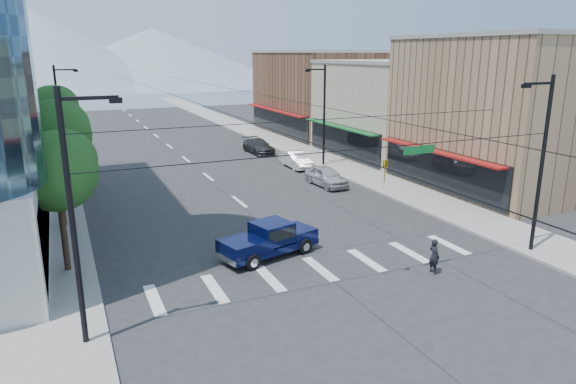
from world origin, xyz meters
The scene contains 21 objects.
ground centered at (0.00, 0.00, 0.00)m, with size 160.00×160.00×0.00m, color #28282B.
sidewalk_left centered at (-12.00, 40.00, 0.07)m, with size 4.00×120.00×0.15m, color gray.
sidewalk_right centered at (12.00, 40.00, 0.07)m, with size 4.00×120.00×0.15m, color gray.
shop_near centered at (20.00, 10.00, 5.50)m, with size 12.00×14.00×11.00m, color #8C6B4C.
shop_mid centered at (20.00, 24.00, 4.50)m, with size 12.00×14.00×9.00m, color tan.
shop_far centered at (20.00, 40.00, 5.00)m, with size 12.00×18.00×10.00m, color brown.
clock_tower centered at (-16.50, 62.00, 10.64)m, with size 4.80×4.80×20.40m.
mountain_left centered at (-15.00, 150.00, 11.00)m, with size 80.00×80.00×22.00m, color gray.
mountain_right centered at (20.00, 160.00, 9.00)m, with size 90.00×90.00×18.00m, color gray.
tree_near centered at (-11.07, 6.10, 4.99)m, with size 3.65×3.64×6.71m.
tree_midnear centered at (-11.07, 13.10, 5.59)m, with size 4.09×4.09×7.52m.
tree_midfar centered at (-11.07, 20.10, 4.99)m, with size 3.65×3.64×6.71m.
tree_far centered at (-11.07, 27.10, 5.59)m, with size 4.09×4.09×7.52m.
signal_rig centered at (0.19, -1.00, 4.64)m, with size 21.80×0.20×9.00m.
lamp_pole_nw centered at (-10.67, 30.00, 4.94)m, with size 2.00×0.25×9.00m.
lamp_pole_ne centered at (10.67, 22.00, 4.94)m, with size 2.00×0.25×9.00m.
pickup_truck centered at (-1.84, 3.99, 0.92)m, with size 5.52×3.13×1.77m.
pedestrian centered at (4.45, -1.05, 0.84)m, with size 0.61×0.40×1.69m, color black.
parked_car_near centered at (7.60, 15.46, 0.76)m, with size 1.79×4.45×1.52m, color silver.
parked_car_mid centered at (8.18, 22.35, 0.72)m, with size 1.53×4.39×1.45m, color white.
parked_car_far centered at (7.60, 30.22, 0.72)m, with size 2.03×4.99×1.45m, color #2D2D2F.
Camera 1 is at (-10.83, -18.59, 9.98)m, focal length 32.00 mm.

